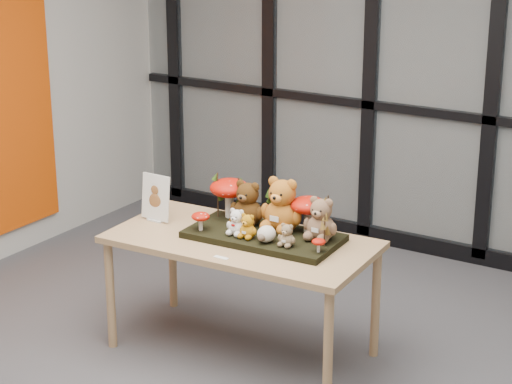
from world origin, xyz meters
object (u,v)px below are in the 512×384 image
Objects in this scene: bear_white_bow at (237,220)px; mushroom_front_left at (201,220)px; bear_beige_small at (287,234)px; mushroom_back_left at (229,196)px; display_table at (241,250)px; sign_holder at (156,200)px; bear_pooh_yellow at (282,201)px; plush_cream_hedgehog at (267,233)px; mushroom_back_right at (308,213)px; bear_tan_back at (321,216)px; diorama_tray at (264,236)px; bear_small_yellow at (248,225)px; mushroom_front_right at (319,245)px; bear_brown_medium at (248,201)px.

bear_white_bow is 0.22m from mushroom_front_left.
mushroom_back_left reaches higher than bear_beige_small.
sign_holder reaches higher than display_table.
bear_pooh_yellow is 0.78m from sign_holder.
plush_cream_hedgehog is 0.28m from mushroom_back_right.
bear_pooh_yellow is 0.25m from bear_tan_back.
sign_holder reaches higher than bear_white_bow.
bear_tan_back is at bearing 12.62° from diorama_tray.
bear_pooh_yellow is at bearing 61.24° from bear_small_yellow.
display_table is 0.52m from mushroom_front_right.
display_table is 0.36m from mushroom_back_left.
sign_holder reaches higher than mushroom_front_right.
bear_pooh_yellow is 0.15m from mushroom_back_right.
bear_tan_back is 1.90× the size of bear_beige_small.
display_table is 4.49× the size of bear_pooh_yellow.
bear_beige_small is (0.14, -0.20, -0.10)m from bear_pooh_yellow.
diorama_tray is at bearing 26.57° from display_table.
bear_pooh_yellow is at bearing 39.99° from display_table.
mushroom_front_right is (0.43, 0.02, -0.03)m from bear_small_yellow.
bear_brown_medium is (-0.21, -0.02, -0.03)m from bear_pooh_yellow.
bear_brown_medium reaches higher than bear_white_bow.
bear_small_yellow is at bearing -111.75° from diorama_tray.
mushroom_back_left is at bearing 146.54° from plush_cream_hedgehog.
bear_beige_small is at bearing -56.62° from bear_pooh_yellow.
mushroom_back_right is (0.35, 0.07, -0.03)m from bear_brown_medium.
bear_small_yellow is 1.86× the size of mushroom_front_right.
mushroom_front_right is at bearing -68.39° from bear_tan_back.
display_table is at bearing 21.37° from mushroom_front_left.
mushroom_back_left is (-0.51, 0.23, 0.06)m from bear_beige_small.
bear_white_bow is at bearing 169.76° from bear_small_yellow.
mushroom_back_right is 0.92m from sign_holder.
bear_tan_back is at bearing 20.48° from bear_white_bow.
diorama_tray is at bearing 167.18° from mushroom_front_right.
bear_pooh_yellow is at bearing -4.36° from mushroom_back_left.
sign_holder is at bearing 174.21° from bear_small_yellow.
bear_pooh_yellow is 0.24m from plush_cream_hedgehog.
bear_tan_back is at bearing 16.46° from display_table.
plush_cream_hedgehog is at bearing -5.81° from bear_white_bow.
mushroom_back_left reaches higher than plush_cream_hedgehog.
bear_tan_back is at bearing -1.58° from bear_brown_medium.
bear_pooh_yellow reaches higher than bear_small_yellow.
bear_brown_medium is 0.29m from mushroom_front_left.
bear_small_yellow is 1.10× the size of bear_beige_small.
plush_cream_hedgehog is at bearing -54.91° from diorama_tray.
mushroom_front_left is (-0.17, -0.22, -0.08)m from bear_brown_medium.
bear_small_yellow is 1.52× the size of plush_cream_hedgehog.
sign_holder is (-1.08, 0.02, 0.05)m from mushroom_front_right.
mushroom_back_left is 1.13× the size of mushroom_back_right.
bear_tan_back is 0.68m from mushroom_front_left.
bear_white_bow reaches higher than mushroom_front_right.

